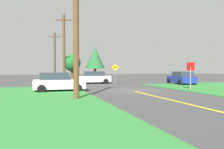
# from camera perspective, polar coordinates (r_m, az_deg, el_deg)

# --- Properties ---
(ground_plane) EXTENTS (120.00, 120.00, 0.00)m
(ground_plane) POSITION_cam_1_polar(r_m,az_deg,el_deg) (19.08, 4.88, -4.29)
(ground_plane) COLOR #424242
(lane_stripe_center) EXTENTS (0.20, 14.00, 0.01)m
(lane_stripe_center) POSITION_cam_1_polar(r_m,az_deg,el_deg) (12.22, 20.14, -7.58)
(lane_stripe_center) COLOR yellow
(lane_stripe_center) RESTS_ON ground
(stop_sign) EXTENTS (0.73, 0.16, 2.51)m
(stop_sign) POSITION_cam_1_polar(r_m,az_deg,el_deg) (19.95, 20.47, 0.94)
(stop_sign) COLOR #9EA0A8
(stop_sign) RESTS_ON ground
(car_on_crossroad) EXTENTS (2.61, 4.54, 1.62)m
(car_on_crossroad) POSITION_cam_1_polar(r_m,az_deg,el_deg) (27.68, 18.26, -0.90)
(car_on_crossroad) COLOR navy
(car_on_crossroad) RESTS_ON ground
(parked_car_near_building) EXTENTS (4.26, 2.24, 1.62)m
(parked_car_near_building) POSITION_cam_1_polar(r_m,az_deg,el_deg) (18.50, -14.33, -2.01)
(parked_car_near_building) COLOR white
(parked_car_near_building) RESTS_ON ground
(car_approaching_junction) EXTENTS (4.61, 2.12, 1.62)m
(car_approaching_junction) POSITION_cam_1_polar(r_m,az_deg,el_deg) (27.85, -5.11, -0.82)
(car_approaching_junction) COLOR white
(car_approaching_junction) RESTS_ON ground
(utility_pole_near) EXTENTS (1.80, 0.38, 7.90)m
(utility_pole_near) POSITION_cam_1_polar(r_m,az_deg,el_deg) (13.37, -9.69, 10.59)
(utility_pole_near) COLOR brown
(utility_pole_near) RESTS_ON ground
(utility_pole_mid) EXTENTS (1.78, 0.51, 8.02)m
(utility_pole_mid) POSITION_cam_1_polar(r_m,az_deg,el_deg) (24.30, -12.88, 6.67)
(utility_pole_mid) COLOR brown
(utility_pole_mid) RESTS_ON ground
(utility_pole_far) EXTENTS (1.77, 0.59, 7.10)m
(utility_pole_far) POSITION_cam_1_polar(r_m,az_deg,el_deg) (31.22, -15.24, 4.66)
(utility_pole_far) COLOR brown
(utility_pole_far) RESTS_ON ground
(direction_sign) EXTENTS (0.91, 0.08, 2.57)m
(direction_sign) POSITION_cam_1_polar(r_m,az_deg,el_deg) (25.39, 0.86, 0.75)
(direction_sign) COLOR slate
(direction_sign) RESTS_ON ground
(oak_tree_left) EXTENTS (3.69, 3.69, 6.08)m
(oak_tree_left) POSITION_cam_1_polar(r_m,az_deg,el_deg) (39.77, -4.61, 4.51)
(oak_tree_left) COLOR brown
(oak_tree_left) RESTS_ON ground
(pine_tree_center) EXTENTS (2.81, 2.81, 4.36)m
(pine_tree_center) POSITION_cam_1_polar(r_m,az_deg,el_deg) (34.99, -10.77, 3.09)
(pine_tree_center) COLOR brown
(pine_tree_center) RESTS_ON ground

